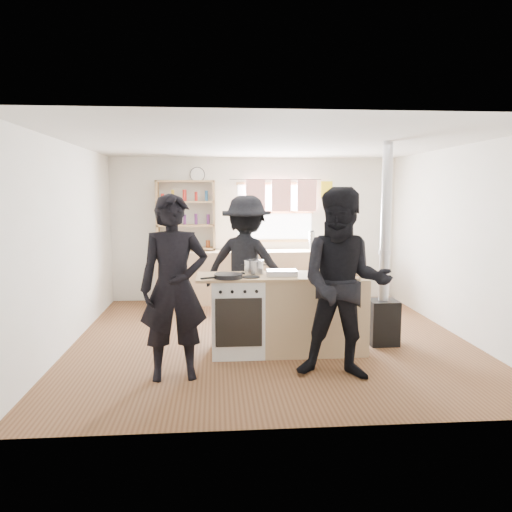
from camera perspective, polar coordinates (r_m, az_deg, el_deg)
name	(u,v)px	position (r m, az deg, el deg)	size (l,w,h in m)	color
ground	(270,339)	(6.58, 1.64, -9.46)	(5.00, 5.00, 0.01)	brown
back_counter	(256,276)	(8.64, 0.04, -2.36)	(3.40, 0.55, 0.90)	tan
shelving_unit	(186,215)	(8.63, -8.02, 4.66)	(1.00, 0.28, 1.20)	tan
thermos	(312,241)	(8.69, 6.39, 1.72)	(0.10, 0.10, 0.32)	silver
cooking_island	(288,313)	(5.95, 3.63, -6.57)	(1.97, 0.64, 0.93)	white
skillet_greens	(228,276)	(5.61, -3.18, -2.27)	(0.43, 0.43, 0.05)	black
roast_tray	(282,273)	(5.78, 2.95, -1.91)	(0.36, 0.24, 0.07)	silver
stockpot_stove	(254,267)	(5.90, -0.23, -1.26)	(0.24, 0.24, 0.19)	silver
stockpot_counter	(328,266)	(6.01, 8.24, -1.13)	(0.26, 0.26, 0.20)	silver
bread_board	(353,271)	(5.95, 11.00, -1.64)	(0.33, 0.27, 0.12)	tan
flue_heater	(383,294)	(6.41, 14.36, -4.18)	(0.35, 0.35, 2.50)	black
person_near_left	(174,288)	(5.08, -9.34, -3.59)	(0.68, 0.45, 1.88)	black
person_near_right	(344,284)	(5.10, 10.02, -3.19)	(0.94, 0.74, 1.94)	black
person_far	(246,265)	(6.72, -1.12, -0.98)	(1.20, 0.69, 1.85)	black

